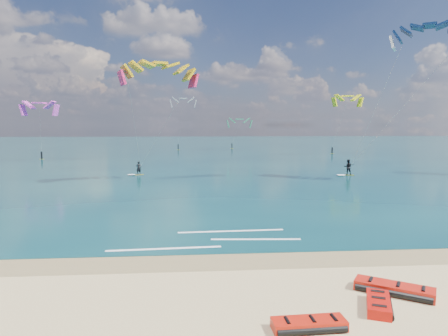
# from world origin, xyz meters

# --- Properties ---
(ground) EXTENTS (320.00, 320.00, 0.00)m
(ground) POSITION_xyz_m (0.00, 40.00, 0.00)
(ground) COLOR tan
(ground) RESTS_ON ground
(wet_sand_strip) EXTENTS (320.00, 2.40, 0.01)m
(wet_sand_strip) POSITION_xyz_m (0.00, 3.00, 0.00)
(wet_sand_strip) COLOR olive
(wet_sand_strip) RESTS_ON ground
(sea) EXTENTS (320.00, 200.00, 0.04)m
(sea) POSITION_xyz_m (0.00, 104.00, 0.02)
(sea) COLOR #0A3039
(sea) RESTS_ON ground
(packed_kite_left) EXTENTS (2.52, 1.15, 0.38)m
(packed_kite_left) POSITION_xyz_m (2.41, -3.36, 0.00)
(packed_kite_left) COLOR red
(packed_kite_left) RESTS_ON ground
(packed_kite_mid) EXTENTS (3.17, 2.66, 0.43)m
(packed_kite_mid) POSITION_xyz_m (6.35, -1.02, 0.00)
(packed_kite_mid) COLOR red
(packed_kite_mid) RESTS_ON ground
(packed_kite_right) EXTENTS (1.83, 2.33, 0.40)m
(packed_kite_right) POSITION_xyz_m (5.19, -2.18, 0.00)
(packed_kite_right) COLOR red
(packed_kite_right) RESTS_ON ground
(kitesurfer_main) EXTENTS (10.63, 10.12, 14.39)m
(kitesurfer_main) POSITION_xyz_m (-6.18, 31.77, 7.28)
(kitesurfer_main) COLOR gold
(kitesurfer_main) RESTS_ON sea
(kitesurfer_far) EXTENTS (12.81, 9.52, 18.44)m
(kitesurfer_far) POSITION_xyz_m (21.30, 30.09, 9.45)
(kitesurfer_far) COLOR #ADB91B
(kitesurfer_far) RESTS_ON sea
(shoreline_foam) EXTENTS (10.26, 3.61, 0.01)m
(shoreline_foam) POSITION_xyz_m (0.18, 6.52, 0.04)
(shoreline_foam) COLOR white
(shoreline_foam) RESTS_ON ground
(distant_kites) EXTENTS (64.28, 31.84, 12.63)m
(distant_kites) POSITION_xyz_m (3.31, 72.58, 5.51)
(distant_kites) COLOR #328A61
(distant_kites) RESTS_ON ground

